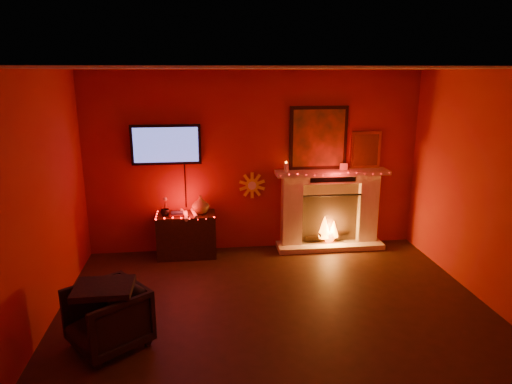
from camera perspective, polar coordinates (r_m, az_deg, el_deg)
The scene contains 6 objects.
room at distance 4.45m, azimuth 3.77°, elevation -2.50°, with size 5.00×5.00×5.00m.
fireplace at distance 7.12m, azimuth 9.16°, elevation -1.21°, with size 1.72×0.40×2.18m.
tv at distance 6.72m, azimuth -11.17°, elevation 5.81°, with size 1.00×0.07×1.24m.
sunburst_clock at distance 6.90m, azimuth -0.49°, elevation 0.84°, with size 0.40×0.03×0.40m.
console_table at distance 6.84m, azimuth -8.60°, elevation -5.00°, with size 0.86×0.57×0.92m.
armchair at distance 4.91m, azimuth -18.05°, elevation -14.70°, with size 0.67×0.69×0.63m, color black.
Camera 1 is at (-0.81, -4.17, 2.68)m, focal length 32.00 mm.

